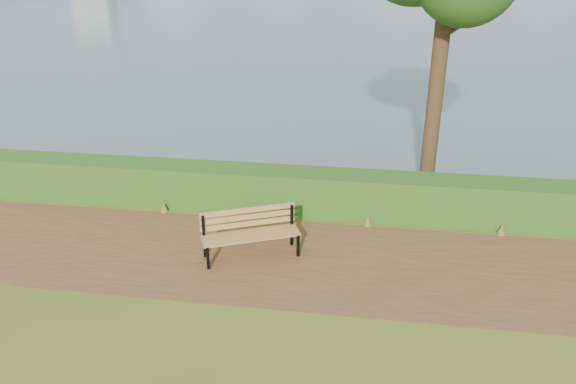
# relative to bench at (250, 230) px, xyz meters

# --- Properties ---
(ground) EXTENTS (140.00, 140.00, 0.00)m
(ground) POSITION_rel_bench_xyz_m (0.76, -0.42, -0.57)
(ground) COLOR #455C1A
(ground) RESTS_ON ground
(path) EXTENTS (40.00, 3.40, 0.01)m
(path) POSITION_rel_bench_xyz_m (0.76, -0.12, -0.56)
(path) COLOR brown
(path) RESTS_ON ground
(hedge) EXTENTS (32.00, 0.85, 1.00)m
(hedge) POSITION_rel_bench_xyz_m (0.76, 2.18, -0.07)
(hedge) COLOR #214D16
(hedge) RESTS_ON ground
(bench) EXTENTS (2.02, 1.31, 0.98)m
(bench) POSITION_rel_bench_xyz_m (0.00, 0.00, 0.00)
(bench) COLOR black
(bench) RESTS_ON ground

